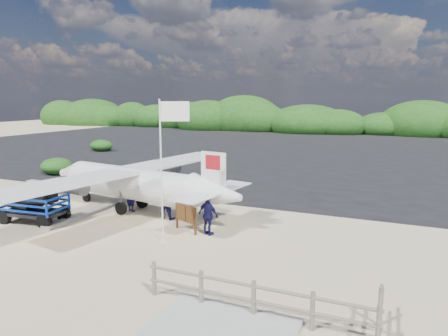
# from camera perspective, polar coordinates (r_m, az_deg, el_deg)

# --- Properties ---
(ground) EXTENTS (160.00, 160.00, 0.00)m
(ground) POSITION_cam_1_polar(r_m,az_deg,el_deg) (17.59, -9.18, -8.72)
(ground) COLOR beige
(asphalt_apron) EXTENTS (90.00, 50.00, 0.04)m
(asphalt_apron) POSITION_cam_1_polar(r_m,az_deg,el_deg) (45.28, 11.59, 2.58)
(asphalt_apron) COLOR #B2B2B2
(asphalt_apron) RESTS_ON ground
(lagoon) EXTENTS (9.00, 7.00, 0.40)m
(lagoon) POSITION_cam_1_polar(r_m,az_deg,el_deg) (24.45, -25.37, -4.28)
(lagoon) COLOR #B2B2B2
(lagoon) RESTS_ON ground
(walkway_pad) EXTENTS (3.50, 2.50, 0.10)m
(walkway_pad) POSITION_cam_1_polar(r_m,az_deg,el_deg) (10.38, -0.57, -22.52)
(walkway_pad) COLOR #B2B2B2
(walkway_pad) RESTS_ON ground
(vegetation_band) EXTENTS (124.00, 8.00, 4.40)m
(vegetation_band) POSITION_cam_1_polar(r_m,az_deg,el_deg) (69.83, 15.83, 4.89)
(vegetation_band) COLOR #B2B2B2
(vegetation_band) RESTS_ON ground
(fence) EXTENTS (6.40, 2.00, 1.10)m
(fence) POSITION_cam_1_polar(r_m,az_deg,el_deg) (11.03, 4.22, -20.46)
(fence) COLOR #B2B2B2
(fence) RESTS_ON ground
(baggage_cart) EXTENTS (3.27, 2.07, 1.55)m
(baggage_cart) POSITION_cam_1_polar(r_m,az_deg,el_deg) (20.37, -25.43, -6.98)
(baggage_cart) COLOR #0B34A9
(baggage_cart) RESTS_ON ground
(flagpole) EXTENTS (1.20, 0.89, 5.56)m
(flagpole) POSITION_cam_1_polar(r_m,az_deg,el_deg) (16.26, -8.68, -10.27)
(flagpole) COLOR white
(flagpole) RESTS_ON ground
(signboard) EXTENTS (1.39, 0.71, 1.20)m
(signboard) POSITION_cam_1_polar(r_m,az_deg,el_deg) (17.27, -5.44, -8.99)
(signboard) COLOR #583719
(signboard) RESTS_ON ground
(crew_a) EXTENTS (0.69, 0.55, 1.67)m
(crew_a) POSITION_cam_1_polar(r_m,az_deg,el_deg) (20.51, -13.17, -3.75)
(crew_a) COLOR #16144D
(crew_a) RESTS_ON ground
(crew_b) EXTENTS (1.03, 0.84, 1.98)m
(crew_b) POSITION_cam_1_polar(r_m,az_deg,el_deg) (18.92, -8.22, -4.25)
(crew_b) COLOR #16144D
(crew_b) RESTS_ON ground
(crew_c) EXTENTS (1.07, 0.67, 1.70)m
(crew_c) POSITION_cam_1_polar(r_m,az_deg,el_deg) (16.53, -2.26, -6.73)
(crew_c) COLOR #16144D
(crew_c) RESTS_ON ground
(aircraft_large) EXTENTS (16.33, 16.33, 4.26)m
(aircraft_large) POSITION_cam_1_polar(r_m,az_deg,el_deg) (32.84, 25.37, -0.87)
(aircraft_large) COLOR #B2B2B2
(aircraft_large) RESTS_ON ground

